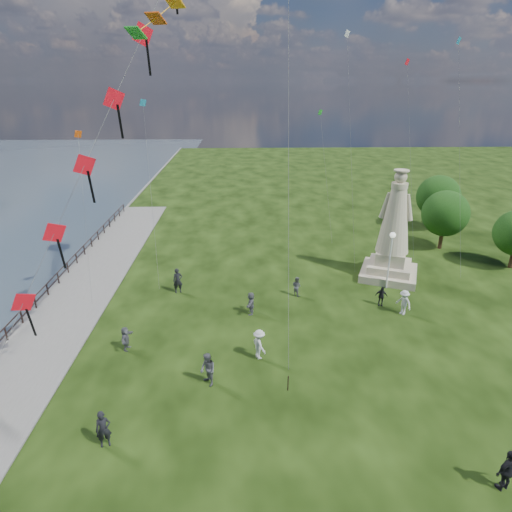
{
  "coord_description": "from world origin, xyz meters",
  "views": [
    {
      "loc": [
        -1.69,
        -14.8,
        14.85
      ],
      "look_at": [
        -1.0,
        8.0,
        5.5
      ],
      "focal_mm": 30.0,
      "sensor_mm": 36.0,
      "label": 1
    }
  ],
  "objects_px": {
    "statue": "(393,239)",
    "person_8": "(404,302)",
    "person_6": "(178,281)",
    "lamppost": "(391,248)",
    "person_1": "(208,370)",
    "person_3": "(508,470)",
    "person_11": "(251,303)",
    "person_9": "(381,296)",
    "person_5": "(126,338)",
    "person_0": "(103,429)",
    "person_2": "(259,344)",
    "person_7": "(297,286)"
  },
  "relations": [
    {
      "from": "statue",
      "to": "person_8",
      "type": "height_order",
      "value": "statue"
    },
    {
      "from": "statue",
      "to": "person_6",
      "type": "distance_m",
      "value": 17.13
    },
    {
      "from": "lamppost",
      "to": "person_1",
      "type": "relative_size",
      "value": 2.42
    },
    {
      "from": "person_3",
      "to": "person_11",
      "type": "distance_m",
      "value": 16.97
    },
    {
      "from": "person_3",
      "to": "person_9",
      "type": "height_order",
      "value": "person_3"
    },
    {
      "from": "person_8",
      "to": "person_3",
      "type": "bearing_deg",
      "value": -36.44
    },
    {
      "from": "person_8",
      "to": "person_9",
      "type": "height_order",
      "value": "person_8"
    },
    {
      "from": "person_11",
      "to": "person_5",
      "type": "bearing_deg",
      "value": -53.77
    },
    {
      "from": "person_6",
      "to": "person_11",
      "type": "bearing_deg",
      "value": -46.71
    },
    {
      "from": "person_0",
      "to": "person_6",
      "type": "height_order",
      "value": "person_6"
    },
    {
      "from": "person_5",
      "to": "person_0",
      "type": "bearing_deg",
      "value": -165.57
    },
    {
      "from": "person_5",
      "to": "person_9",
      "type": "height_order",
      "value": "person_5"
    },
    {
      "from": "statue",
      "to": "person_1",
      "type": "height_order",
      "value": "statue"
    },
    {
      "from": "person_0",
      "to": "person_9",
      "type": "height_order",
      "value": "person_0"
    },
    {
      "from": "person_2",
      "to": "statue",
      "type": "bearing_deg",
      "value": -73.33
    },
    {
      "from": "person_2",
      "to": "person_7",
      "type": "relative_size",
      "value": 1.23
    },
    {
      "from": "person_6",
      "to": "person_8",
      "type": "height_order",
      "value": "person_6"
    },
    {
      "from": "statue",
      "to": "person_2",
      "type": "height_order",
      "value": "statue"
    },
    {
      "from": "person_3",
      "to": "person_5",
      "type": "xyz_separation_m",
      "value": [
        -17.12,
        9.94,
        -0.19
      ]
    },
    {
      "from": "lamppost",
      "to": "statue",
      "type": "bearing_deg",
      "value": 68.29
    },
    {
      "from": "statue",
      "to": "person_5",
      "type": "distance_m",
      "value": 21.37
    },
    {
      "from": "person_3",
      "to": "person_6",
      "type": "distance_m",
      "value": 22.97
    },
    {
      "from": "person_1",
      "to": "person_3",
      "type": "bearing_deg",
      "value": 28.87
    },
    {
      "from": "person_11",
      "to": "person_1",
      "type": "bearing_deg",
      "value": -10.0
    },
    {
      "from": "person_5",
      "to": "person_6",
      "type": "height_order",
      "value": "person_6"
    },
    {
      "from": "person_8",
      "to": "lamppost",
      "type": "bearing_deg",
      "value": 144.6
    },
    {
      "from": "lamppost",
      "to": "person_7",
      "type": "bearing_deg",
      "value": -171.72
    },
    {
      "from": "person_6",
      "to": "statue",
      "type": "bearing_deg",
      "value": -7.05
    },
    {
      "from": "person_2",
      "to": "person_5",
      "type": "relative_size",
      "value": 1.21
    },
    {
      "from": "person_3",
      "to": "person_8",
      "type": "height_order",
      "value": "person_3"
    },
    {
      "from": "person_9",
      "to": "person_11",
      "type": "bearing_deg",
      "value": -162.84
    },
    {
      "from": "person_0",
      "to": "person_1",
      "type": "distance_m",
      "value": 5.77
    },
    {
      "from": "person_5",
      "to": "person_9",
      "type": "bearing_deg",
      "value": -65.97
    },
    {
      "from": "person_9",
      "to": "person_11",
      "type": "relative_size",
      "value": 0.9
    },
    {
      "from": "person_2",
      "to": "person_8",
      "type": "bearing_deg",
      "value": -92.61
    },
    {
      "from": "person_2",
      "to": "person_3",
      "type": "height_order",
      "value": "person_3"
    },
    {
      "from": "person_11",
      "to": "person_0",
      "type": "bearing_deg",
      "value": -22.34
    },
    {
      "from": "person_5",
      "to": "statue",
      "type": "bearing_deg",
      "value": -55.1
    },
    {
      "from": "statue",
      "to": "person_0",
      "type": "relative_size",
      "value": 4.9
    },
    {
      "from": "statue",
      "to": "person_9",
      "type": "height_order",
      "value": "statue"
    },
    {
      "from": "person_1",
      "to": "person_9",
      "type": "xyz_separation_m",
      "value": [
        11.65,
        8.28,
        -0.22
      ]
    },
    {
      "from": "person_8",
      "to": "person_11",
      "type": "relative_size",
      "value": 1.11
    },
    {
      "from": "person_7",
      "to": "person_11",
      "type": "xyz_separation_m",
      "value": [
        -3.44,
        -2.63,
        0.06
      ]
    },
    {
      "from": "person_0",
      "to": "person_3",
      "type": "relative_size",
      "value": 0.94
    },
    {
      "from": "person_2",
      "to": "person_5",
      "type": "height_order",
      "value": "person_2"
    },
    {
      "from": "lamppost",
      "to": "person_3",
      "type": "distance_m",
      "value": 17.8
    },
    {
      "from": "person_6",
      "to": "person_11",
      "type": "height_order",
      "value": "person_6"
    },
    {
      "from": "person_3",
      "to": "person_7",
      "type": "height_order",
      "value": "person_3"
    },
    {
      "from": "person_3",
      "to": "person_5",
      "type": "distance_m",
      "value": 19.8
    },
    {
      "from": "person_7",
      "to": "person_9",
      "type": "distance_m",
      "value": 6.06
    }
  ]
}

